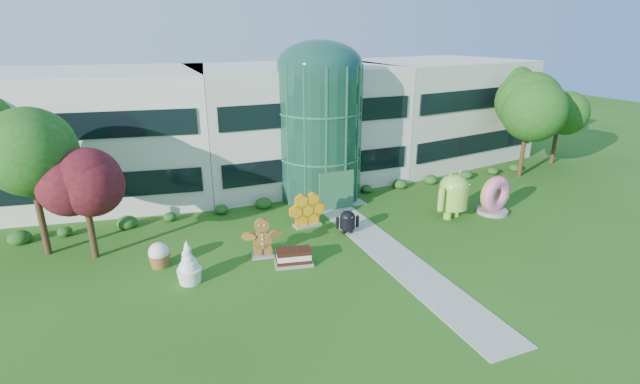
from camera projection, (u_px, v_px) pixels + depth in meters
name	position (u px, v px, depth m)	size (l,w,h in m)	color
ground	(404.00, 265.00, 25.11)	(140.00, 140.00, 0.00)	#215114
building	(293.00, 122.00, 39.23)	(46.00, 15.00, 9.30)	beige
atrium	(320.00, 133.00, 33.92)	(6.00, 6.00, 9.80)	#194738
walkway	(386.00, 250.00, 26.84)	(2.40, 20.00, 0.04)	#9E9E93
tree_red	(87.00, 207.00, 25.02)	(4.00, 4.00, 6.00)	#3F0C14
trees_backdrop	(315.00, 140.00, 35.03)	(52.00, 8.00, 8.40)	#214411
android_green	(454.00, 192.00, 30.95)	(3.14, 2.09, 3.56)	#8CC33E
android_black	(347.00, 220.00, 28.76)	(1.54, 1.03, 1.75)	black
donut	(494.00, 194.00, 31.82)	(2.62, 1.26, 2.73)	#DD5487
gingerbread	(262.00, 237.00, 25.75)	(2.50, 0.96, 2.31)	brown
ice_cream_sandwich	(294.00, 257.00, 25.03)	(2.05, 1.02, 0.91)	black
honeycomb	(307.00, 211.00, 29.80)	(2.58, 0.92, 2.03)	yellow
froyo	(188.00, 262.00, 23.06)	(1.33, 1.33, 2.28)	white
cupcake	(159.00, 255.00, 24.76)	(1.17, 1.17, 1.41)	white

